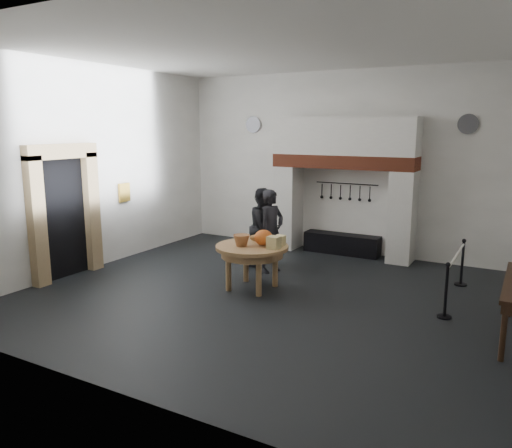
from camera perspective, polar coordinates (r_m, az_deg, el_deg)
The scene contains 29 objects.
floor at distance 9.50m, azimuth 2.07°, elevation -8.27°, with size 9.00×8.00×0.02m, color black.
ceiling at distance 9.06m, azimuth 2.28°, elevation 19.67°, with size 9.00×8.00×0.02m, color silver.
wall_back at distance 12.69m, azimuth 10.51°, elevation 6.84°, with size 9.00×0.02×4.50m, color white.
wall_front at distance 5.77m, azimuth -16.28°, elevation 1.73°, with size 9.00×0.02×4.50m, color white.
wall_left at distance 11.75m, azimuth -17.87°, elevation 6.18°, with size 0.02×8.00×4.50m, color white.
chimney_pier_left at distance 13.05m, azimuth 3.69°, elevation 1.92°, with size 0.55×0.70×2.15m, color silver.
chimney_pier_right at distance 12.09m, azimuth 16.39°, elevation 0.77°, with size 0.55×0.70×2.15m, color silver.
hearth_brick_band at distance 12.35m, azimuth 9.99°, elevation 7.03°, with size 3.50×0.72×0.32m, color #9E442B.
chimney_hood at distance 12.33m, azimuth 10.08°, elevation 9.86°, with size 3.50×0.70×0.90m, color silver.
iron_range at distance 12.72m, azimuth 9.78°, elevation -2.24°, with size 1.90×0.45×0.50m, color black.
utensil_rail at distance 12.66m, azimuth 10.31°, elevation 4.57°, with size 0.02×0.02×1.60m, color black.
door_recess at distance 11.20m, azimuth -21.19°, elevation 0.58°, with size 0.04×1.10×2.50m, color black.
door_jamb_near at distance 10.70m, azimuth -23.77°, elevation 0.20°, with size 0.22×0.30×2.60m, color tan.
door_jamb_far at distance 11.57m, azimuth -18.26°, elevation 1.34°, with size 0.22×0.30×2.60m, color tan.
door_lintel at distance 10.98m, azimuth -21.39°, elevation 7.74°, with size 0.22×1.70×0.30m, color tan.
wall_plaque at distance 12.34m, azimuth -14.82°, elevation 3.51°, with size 0.05×0.34×0.44m, color gold.
work_table at distance 9.72m, azimuth -0.45°, elevation -2.65°, with size 1.42×1.42×0.07m, color #A87D4F.
pumpkin at distance 9.66m, azimuth 0.87°, elevation -1.57°, with size 0.36×0.36×0.31m, color orange.
cheese_block_big at distance 9.40m, azimuth 2.04°, elevation -2.14°, with size 0.22×0.22×0.24m, color #D4C27E.
cheese_block_small at distance 9.68m, azimuth 2.75°, elevation -1.89°, with size 0.18×0.18×0.20m, color #F2DE91.
wicker_basket at distance 9.63m, azimuth -1.67°, elevation -1.89°, with size 0.32×0.32×0.22m, color #9C6239.
bread_loaf at distance 10.04m, azimuth 0.04°, elevation -1.61°, with size 0.31×0.18×0.13m, color olive.
visitor_near at distance 10.87m, azimuth 1.78°, elevation -0.80°, with size 0.66×0.44×1.82m, color black.
visitor_far at distance 11.40m, azimuth 0.92°, elevation -0.32°, with size 0.87×0.68×1.78m, color black.
pewter_plate_back_left at distance 13.73m, azimuth -0.33°, elevation 11.30°, with size 0.44×0.44×0.03m, color #4C4C51.
pewter_plate_back_right at distance 12.02m, azimuth 23.08°, elevation 10.47°, with size 0.44×0.44×0.03m, color #4C4C51.
barrier_post_near at distance 8.91m, azimuth 20.89°, elevation -7.27°, with size 0.05×0.05×0.90m, color black.
barrier_post_far at distance 10.82m, azimuth 22.50°, elevation -4.21°, with size 0.05×0.05×0.90m, color black.
barrier_rope at distance 9.76m, azimuth 21.94°, elevation -3.34°, with size 0.04×0.04×2.00m, color white.
Camera 1 is at (4.08, -7.98, 3.14)m, focal length 35.00 mm.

